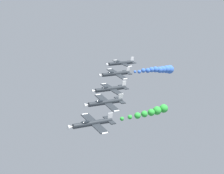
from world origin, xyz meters
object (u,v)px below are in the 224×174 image
airplane_lead (92,123)px  airplane_right_inner (110,89)px  airplane_left_outer (115,74)px  airplane_right_outer (121,63)px  airplane_left_inner (105,102)px

airplane_lead → airplane_right_inner: (18.59, -15.09, 2.13)m
airplane_right_inner → airplane_lead: bearing=140.9°
airplane_left_outer → airplane_right_outer: size_ratio=1.00×
airplane_lead → airplane_left_outer: (28.87, -22.82, 3.89)m
airplane_left_outer → airplane_right_outer: 11.02m
airplane_lead → airplane_right_outer: size_ratio=1.00×
airplane_left_inner → airplane_right_inner: 11.13m
airplane_left_outer → airplane_left_inner: bearing=143.3°
airplane_left_outer → airplane_right_outer: bearing=-39.8°
airplane_right_outer → airplane_left_outer: bearing=140.2°
airplane_right_inner → airplane_right_outer: 23.99m
airplane_lead → airplane_left_inner: 12.93m
airplane_lead → airplane_right_outer: (37.27, -29.80, 5.38)m
airplane_left_inner → airplane_right_outer: bearing=-37.7°
airplane_left_outer → airplane_lead: bearing=141.7°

